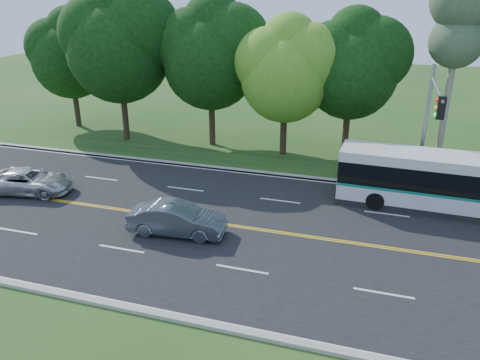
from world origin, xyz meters
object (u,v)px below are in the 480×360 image
(transit_bus, at_px, (452,184))
(traffic_signal, at_px, (430,117))
(sedan, at_px, (177,219))
(suv, at_px, (29,181))

(transit_bus, bearing_deg, traffic_signal, 161.94)
(sedan, bearing_deg, suv, 73.06)
(transit_bus, xyz_separation_m, sedan, (-12.17, -6.35, -0.71))
(suv, bearing_deg, transit_bus, -89.58)
(sedan, relative_size, suv, 0.93)
(transit_bus, height_order, suv, transit_bus)
(suv, bearing_deg, traffic_signal, -87.40)
(traffic_signal, height_order, transit_bus, traffic_signal)
(transit_bus, distance_m, sedan, 13.74)
(traffic_signal, bearing_deg, transit_bus, -20.24)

